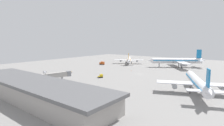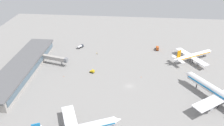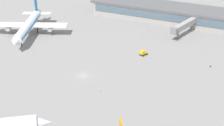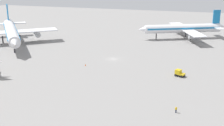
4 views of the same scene
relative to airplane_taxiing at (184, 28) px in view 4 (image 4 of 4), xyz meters
name	(u,v)px [view 4 (image 4 of 4)]	position (x,y,z in m)	size (l,w,h in m)	color
ground	(113,59)	(-45.58, 25.59, -5.23)	(288.00, 288.00, 0.00)	gray
airplane_taxiing	(184,28)	(0.00, 0.00, 0.00)	(37.15, 44.91, 14.39)	white
airplane_distant	(11,32)	(-34.08, 78.97, 0.88)	(47.57, 40.21, 16.81)	white
baggage_tug	(179,73)	(-59.92, -1.92, -4.08)	(3.28, 3.70, 2.30)	black
ground_crew_worker	(176,110)	(-88.83, -2.98, -4.38)	(0.53, 0.53, 1.67)	#1E2338
safety_cone_near_gate	(86,65)	(-57.01, 33.33, -4.93)	(0.44, 0.44, 0.60)	#EA590C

